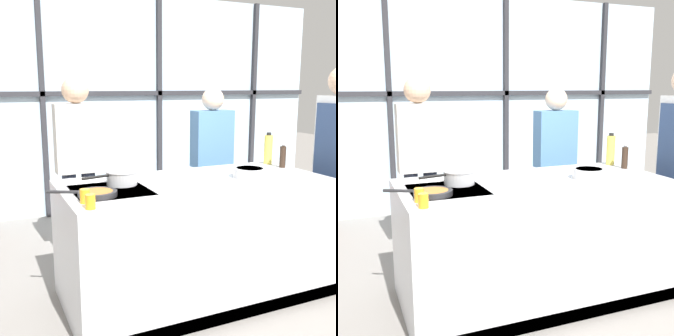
% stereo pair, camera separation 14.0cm
% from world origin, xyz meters
% --- Properties ---
extents(ground_plane, '(18.00, 18.00, 0.00)m').
position_xyz_m(ground_plane, '(0.00, 0.00, 0.00)').
color(ground_plane, gray).
extents(back_window_wall, '(6.40, 0.10, 2.80)m').
position_xyz_m(back_window_wall, '(0.00, 2.59, 1.40)').
color(back_window_wall, silver).
rests_on(back_window_wall, ground_plane).
extents(demo_island, '(2.07, 0.99, 0.92)m').
position_xyz_m(demo_island, '(-0.00, -0.00, 0.46)').
color(demo_island, silver).
rests_on(demo_island, ground_plane).
extents(spectator_far_left, '(0.39, 0.24, 1.72)m').
position_xyz_m(spectator_far_left, '(-0.70, 1.00, 1.00)').
color(spectator_far_left, '#232838').
rests_on(spectator_far_left, ground_plane).
extents(spectator_center_left, '(0.42, 0.23, 1.61)m').
position_xyz_m(spectator_center_left, '(0.70, 1.00, 0.92)').
color(spectator_center_left, '#232838').
rests_on(spectator_center_left, ground_plane).
extents(frying_pan, '(0.44, 0.29, 0.04)m').
position_xyz_m(frying_pan, '(-0.83, -0.12, 0.94)').
color(frying_pan, '#232326').
rests_on(frying_pan, demo_island).
extents(saucepan, '(0.43, 0.24, 0.10)m').
position_xyz_m(saucepan, '(-0.57, 0.12, 0.97)').
color(saucepan, silver).
rests_on(saucepan, demo_island).
extents(white_plate, '(0.24, 0.24, 0.01)m').
position_xyz_m(white_plate, '(0.50, -0.33, 0.93)').
color(white_plate, white).
rests_on(white_plate, demo_island).
extents(mixing_bowl, '(0.26, 0.26, 0.08)m').
position_xyz_m(mixing_bowl, '(0.42, -0.07, 0.96)').
color(mixing_bowl, silver).
rests_on(mixing_bowl, demo_island).
extents(oil_bottle, '(0.08, 0.08, 0.29)m').
position_xyz_m(oil_bottle, '(0.94, 0.37, 1.06)').
color(oil_bottle, '#E0CC4C').
rests_on(oil_bottle, demo_island).
extents(pepper_grinder, '(0.05, 0.05, 0.22)m').
position_xyz_m(pepper_grinder, '(0.95, 0.17, 1.02)').
color(pepper_grinder, '#332319').
rests_on(pepper_grinder, demo_island).
extents(juice_glass_near, '(0.06, 0.06, 0.09)m').
position_xyz_m(juice_glass_near, '(-0.94, -0.40, 0.96)').
color(juice_glass_near, orange).
rests_on(juice_glass_near, demo_island).
extents(juice_glass_far, '(0.06, 0.06, 0.09)m').
position_xyz_m(juice_glass_far, '(-0.94, -0.26, 0.96)').
color(juice_glass_far, orange).
rests_on(juice_glass_far, demo_island).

